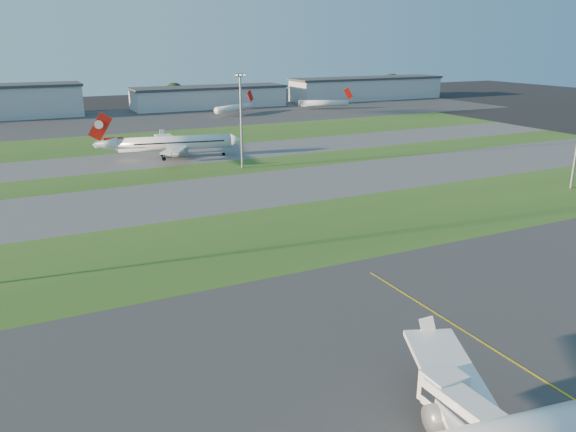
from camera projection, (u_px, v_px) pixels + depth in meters
ground at (494, 384)px, 58.27m from camera, size 700.00×700.00×0.00m
apron_near at (494, 384)px, 58.27m from camera, size 300.00×70.00×0.01m
grass_strip_a at (280, 235)px, 102.80m from camera, size 300.00×34.00×0.01m
taxiway_a at (219, 193)px, 131.05m from camera, size 300.00×32.00×0.01m
grass_strip_b at (188, 172)px, 152.46m from camera, size 300.00×18.00×0.01m
taxiway_b at (168, 158)px, 171.29m from camera, size 300.00×26.00×0.01m
grass_strip_c at (144, 141)px, 199.55m from camera, size 300.00×40.00×0.01m
apron_far at (114, 121)px, 250.92m from camera, size 400.00×80.00×0.01m
yellow_line at (529, 372)px, 60.38m from camera, size 0.25×60.00×0.02m
airliner_taxiing at (174, 143)px, 169.05m from camera, size 41.14×34.58×12.94m
mini_jet_near at (234, 108)px, 269.88m from camera, size 25.56×15.94×9.48m
mini_jet_far at (324, 103)px, 291.10m from camera, size 27.72×11.10×9.48m
light_mast_centre at (241, 115)px, 152.65m from camera, size 3.20×0.70×25.80m
hangar_east at (209, 97)px, 298.12m from camera, size 81.60×23.00×11.20m
hangar_far_east at (367, 88)px, 340.00m from camera, size 96.90×23.00×13.20m
tree_mid_west at (57, 101)px, 275.86m from camera, size 9.90×9.90×10.80m
tree_mid_east at (174, 94)px, 303.44m from camera, size 11.55×11.55×12.60m
tree_east at (299, 90)px, 333.55m from camera, size 10.45×10.45×11.40m
tree_far_east at (392, 84)px, 366.10m from camera, size 12.65×12.65×13.80m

